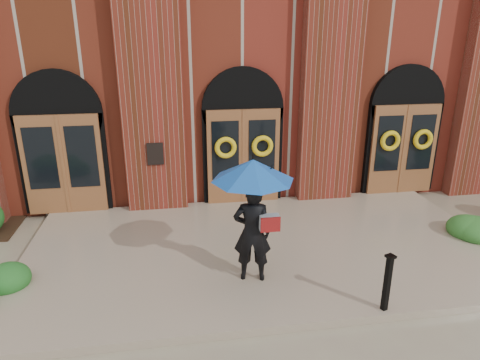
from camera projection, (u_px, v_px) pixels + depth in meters
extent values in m
plane|color=gray|center=(264.00, 255.00, 9.14)|extent=(90.00, 90.00, 0.00)
cube|color=gray|center=(263.00, 248.00, 9.25)|extent=(10.00, 5.30, 0.15)
cube|color=maroon|center=(217.00, 58.00, 16.25)|extent=(16.00, 12.00, 7.00)
cube|color=black|center=(155.00, 154.00, 10.55)|extent=(0.40, 0.05, 0.55)
cube|color=maroon|center=(150.00, 76.00, 10.17)|extent=(1.50, 0.45, 7.00)
cube|color=maroon|center=(331.00, 73.00, 10.84)|extent=(1.50, 0.45, 7.00)
cube|color=brown|center=(63.00, 165.00, 10.53)|extent=(1.90, 0.10, 2.50)
cylinder|color=black|center=(58.00, 113.00, 10.24)|extent=(2.10, 0.22, 2.10)
cube|color=brown|center=(243.00, 157.00, 11.19)|extent=(1.90, 0.10, 2.50)
cylinder|color=black|center=(243.00, 108.00, 10.91)|extent=(2.10, 0.22, 2.10)
cube|color=brown|center=(403.00, 150.00, 11.86)|extent=(1.90, 0.10, 2.50)
cylinder|color=black|center=(406.00, 104.00, 11.57)|extent=(2.10, 0.22, 2.10)
torus|color=yellow|center=(226.00, 148.00, 10.91)|extent=(0.57, 0.13, 0.57)
torus|color=yellow|center=(262.00, 146.00, 11.05)|extent=(0.57, 0.13, 0.57)
torus|color=yellow|center=(390.00, 141.00, 11.58)|extent=(0.57, 0.13, 0.57)
torus|color=yellow|center=(423.00, 139.00, 11.72)|extent=(0.57, 0.13, 0.57)
imported|color=black|center=(252.00, 232.00, 7.72)|extent=(0.76, 0.57, 1.88)
cone|color=#1652AB|center=(253.00, 170.00, 7.32)|extent=(1.71, 1.71, 0.38)
cylinder|color=black|center=(256.00, 198.00, 7.45)|extent=(0.02, 0.02, 0.63)
cube|color=#A8ABAE|center=(269.00, 222.00, 7.54)|extent=(0.38, 0.24, 0.28)
cube|color=maroon|center=(271.00, 225.00, 7.44)|extent=(0.35, 0.09, 0.28)
cube|color=black|center=(387.00, 284.00, 6.97)|extent=(0.11, 0.11, 0.98)
cube|color=black|center=(391.00, 256.00, 6.80)|extent=(0.17, 0.17, 0.04)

